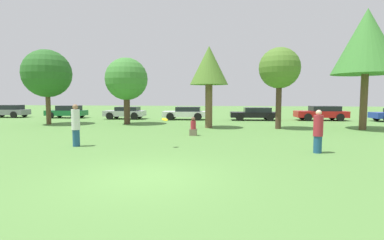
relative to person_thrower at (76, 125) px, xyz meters
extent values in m
plane|color=#54843D|center=(4.39, -4.25, -0.93)|extent=(120.00, 120.00, 0.00)
cylinder|color=navy|center=(0.00, 0.00, -0.56)|extent=(0.30, 0.30, 0.73)
cylinder|color=silver|center=(0.00, 0.00, 0.25)|extent=(0.35, 0.35, 0.89)
sphere|color=#8C6647|center=(0.00, 0.00, 0.79)|extent=(0.23, 0.23, 0.23)
cylinder|color=navy|center=(9.99, -0.22, -0.60)|extent=(0.30, 0.30, 0.66)
cylinder|color=#A52633|center=(9.99, -0.22, 0.13)|extent=(0.36, 0.36, 0.80)
sphere|color=beige|center=(9.99, -0.22, 0.63)|extent=(0.22, 0.22, 0.22)
cylinder|color=yellow|center=(3.91, 0.17, 0.27)|extent=(0.27, 0.25, 0.15)
cube|color=#726651|center=(4.64, 4.13, -0.75)|extent=(0.40, 0.33, 0.36)
cylinder|color=#A52633|center=(4.64, 4.13, -0.34)|extent=(0.30, 0.30, 0.46)
sphere|color=brown|center=(4.64, 4.13, 0.00)|extent=(0.23, 0.23, 0.23)
cylinder|color=brown|center=(-7.41, 9.16, 0.55)|extent=(0.35, 0.35, 2.95)
sphere|color=#286023|center=(-7.41, 9.16, 3.03)|extent=(3.68, 3.68, 3.68)
cylinder|color=#473323|center=(-1.37, 10.11, 0.39)|extent=(0.48, 0.48, 2.64)
sphere|color=#3D7F33|center=(-1.37, 10.11, 2.62)|extent=(3.30, 3.30, 3.30)
cylinder|color=brown|center=(5.22, 8.25, 0.57)|extent=(0.50, 0.50, 3.00)
cone|color=#4C7528|center=(5.22, 8.25, 3.39)|extent=(2.63, 2.63, 2.63)
cylinder|color=#473323|center=(9.92, 8.19, 0.73)|extent=(0.37, 0.37, 3.32)
sphere|color=#4C7528|center=(9.92, 8.19, 3.14)|extent=(2.71, 2.71, 2.71)
cylinder|color=brown|center=(15.35, 8.37, 0.88)|extent=(0.44, 0.44, 3.62)
cone|color=#3D7F33|center=(15.35, 8.37, 4.79)|extent=(4.19, 4.19, 4.19)
cube|color=slate|center=(-16.41, 15.67, -0.37)|extent=(4.19, 1.86, 0.55)
cube|color=black|center=(-16.10, 15.69, 0.14)|extent=(2.33, 1.57, 0.47)
cylinder|color=black|center=(-17.72, 16.44, -0.60)|extent=(0.67, 0.20, 0.66)
cylinder|color=black|center=(-15.09, 14.91, -0.60)|extent=(0.67, 0.20, 0.66)
cylinder|color=black|center=(-15.17, 16.56, -0.60)|extent=(0.67, 0.20, 0.66)
cube|color=#196633|center=(-9.86, 15.75, -0.41)|extent=(3.97, 1.85, 0.52)
cube|color=black|center=(-9.56, 15.76, 0.10)|extent=(2.21, 1.56, 0.49)
cylinder|color=black|center=(-11.02, 14.86, -0.61)|extent=(0.64, 0.21, 0.63)
cylinder|color=black|center=(-11.10, 16.51, -0.61)|extent=(0.64, 0.21, 0.63)
cylinder|color=black|center=(-8.61, 14.98, -0.61)|extent=(0.64, 0.21, 0.63)
cylinder|color=black|center=(-8.69, 16.63, -0.61)|extent=(0.64, 0.21, 0.63)
cube|color=#B2B2B7|center=(-3.43, 15.18, -0.37)|extent=(3.92, 2.07, 0.52)
cube|color=black|center=(-3.14, 15.19, 0.07)|extent=(2.19, 1.76, 0.37)
cylinder|color=black|center=(-4.56, 14.18, -0.58)|extent=(0.69, 0.20, 0.69)
cylinder|color=black|center=(-4.66, 16.06, -0.58)|extent=(0.69, 0.20, 0.69)
cylinder|color=black|center=(-2.19, 14.30, -0.58)|extent=(0.69, 0.20, 0.69)
cylinder|color=black|center=(-2.29, 16.18, -0.58)|extent=(0.69, 0.20, 0.69)
cube|color=silver|center=(2.52, 15.04, -0.38)|extent=(4.18, 2.08, 0.49)
cube|color=black|center=(2.82, 15.06, 0.07)|extent=(2.33, 1.76, 0.42)
cylinder|color=black|center=(1.29, 14.04, -0.58)|extent=(0.71, 0.22, 0.70)
cylinder|color=black|center=(1.20, 15.91, -0.58)|extent=(0.71, 0.22, 0.70)
cylinder|color=black|center=(3.83, 14.17, -0.58)|extent=(0.71, 0.22, 0.70)
cylinder|color=black|center=(3.74, 16.04, -0.58)|extent=(0.71, 0.22, 0.70)
cube|color=black|center=(8.90, 15.20, -0.41)|extent=(4.36, 1.97, 0.47)
cube|color=black|center=(9.22, 15.22, 0.03)|extent=(2.43, 1.66, 0.42)
cylinder|color=black|center=(7.62, 14.26, -0.60)|extent=(0.67, 0.25, 0.66)
cylinder|color=black|center=(7.53, 16.01, -0.60)|extent=(0.67, 0.25, 0.66)
cylinder|color=black|center=(10.26, 14.39, -0.60)|extent=(0.67, 0.25, 0.66)
cylinder|color=black|center=(10.17, 16.15, -0.60)|extent=(0.67, 0.25, 0.66)
cube|color=red|center=(14.96, 15.77, -0.35)|extent=(4.55, 1.95, 0.57)
cube|color=black|center=(15.29, 15.78, 0.16)|extent=(2.53, 1.64, 0.46)
cylinder|color=black|center=(13.62, 14.84, -0.59)|extent=(0.69, 0.20, 0.68)
cylinder|color=black|center=(13.53, 16.56, -0.59)|extent=(0.69, 0.20, 0.68)
cylinder|color=black|center=(16.38, 14.98, -0.59)|extent=(0.69, 0.20, 0.68)
cylinder|color=black|center=(16.30, 16.70, -0.59)|extent=(0.69, 0.20, 0.68)
cylinder|color=black|center=(19.92, 16.14, -0.60)|extent=(0.67, 0.24, 0.66)
camera|label=1|loc=(6.57, -11.64, 1.23)|focal=26.82mm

